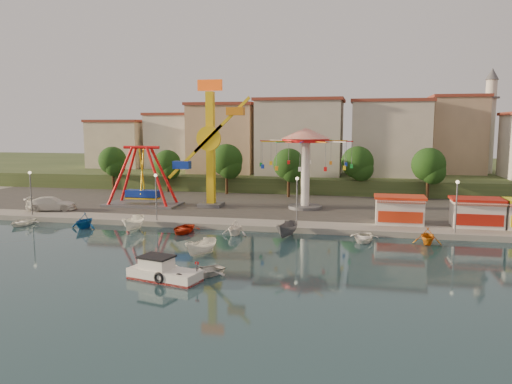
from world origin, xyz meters
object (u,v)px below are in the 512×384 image
(cabin_motorboat, at_px, (163,273))
(van, at_px, (51,204))
(rowboat_a, at_px, (170,271))
(kamikaze_tower, at_px, (213,147))
(skiff, at_px, (201,247))
(wave_swinger, at_px, (306,150))
(pirate_ship_ride, at_px, (142,177))

(cabin_motorboat, distance_m, van, 32.79)
(rowboat_a, bearing_deg, kamikaze_tower, 69.19)
(rowboat_a, relative_size, skiff, 1.00)
(skiff, relative_size, van, 0.62)
(rowboat_a, bearing_deg, skiff, 55.29)
(wave_swinger, bearing_deg, rowboat_a, -103.06)
(pirate_ship_ride, height_order, rowboat_a, pirate_ship_ride)
(skiff, bearing_deg, cabin_motorboat, -71.75)
(cabin_motorboat, bearing_deg, wave_swinger, 91.23)
(rowboat_a, xyz_separation_m, van, (-24.35, 21.23, 1.08))
(kamikaze_tower, xyz_separation_m, wave_swinger, (11.92, 1.35, -0.25))
(pirate_ship_ride, distance_m, wave_swinger, 21.98)
(kamikaze_tower, distance_m, wave_swinger, 12.00)
(kamikaze_tower, xyz_separation_m, cabin_motorboat, (4.89, -29.01, -7.94))
(van, bearing_deg, cabin_motorboat, -150.11)
(kamikaze_tower, distance_m, rowboat_a, 29.65)
(wave_swinger, bearing_deg, cabin_motorboat, -103.04)
(cabin_motorboat, distance_m, rowboat_a, 0.97)
(wave_swinger, relative_size, rowboat_a, 3.11)
(kamikaze_tower, height_order, rowboat_a, kamikaze_tower)
(cabin_motorboat, relative_size, rowboat_a, 1.55)
(rowboat_a, height_order, skiff, skiff)
(kamikaze_tower, relative_size, wave_swinger, 1.42)
(pirate_ship_ride, relative_size, rowboat_a, 2.68)
(wave_swinger, bearing_deg, pirate_ship_ride, -174.32)
(cabin_motorboat, bearing_deg, rowboat_a, 91.80)
(skiff, bearing_deg, rowboat_a, -70.58)
(wave_swinger, xyz_separation_m, van, (-31.18, -8.18, -6.72))
(cabin_motorboat, relative_size, skiff, 1.55)
(wave_swinger, xyz_separation_m, rowboat_a, (-6.82, -29.42, -7.81))
(wave_swinger, relative_size, skiff, 3.11)
(rowboat_a, relative_size, van, 0.62)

